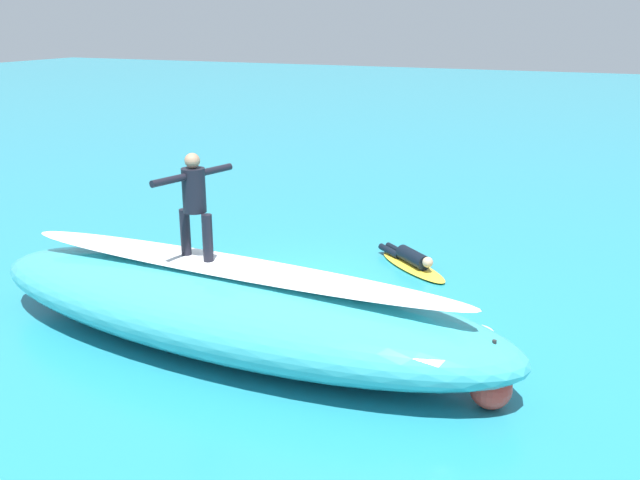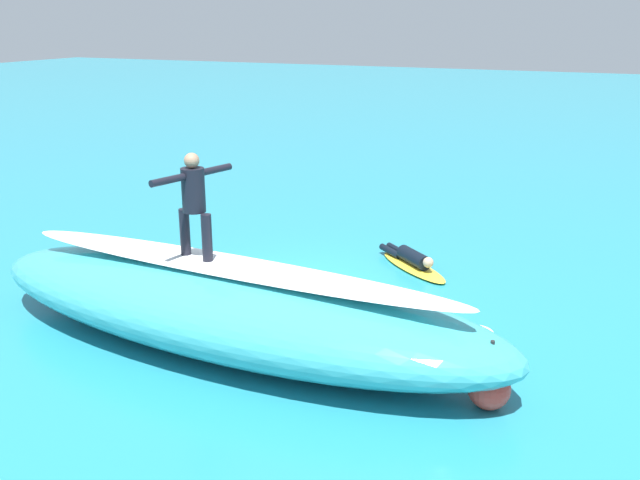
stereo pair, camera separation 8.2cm
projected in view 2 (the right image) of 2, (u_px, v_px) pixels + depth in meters
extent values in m
plane|color=teal|center=(292.00, 289.00, 13.93)|extent=(120.00, 120.00, 0.00)
ellipsoid|color=teal|center=(229.00, 307.00, 11.39)|extent=(9.57, 3.23, 1.33)
ellipsoid|color=white|center=(228.00, 265.00, 11.18)|extent=(8.06, 1.37, 0.08)
ellipsoid|color=#EAE5C6|center=(197.00, 260.00, 11.43)|extent=(2.26, 1.00, 0.07)
cylinder|color=black|center=(185.00, 232.00, 11.46)|extent=(0.16, 0.16, 0.77)
cylinder|color=black|center=(207.00, 238.00, 11.16)|extent=(0.16, 0.16, 0.77)
cylinder|color=black|center=(193.00, 190.00, 11.09)|extent=(0.44, 0.44, 0.70)
sphere|color=tan|center=(192.00, 160.00, 10.94)|extent=(0.24, 0.24, 0.24)
cylinder|color=black|center=(167.00, 180.00, 10.64)|extent=(0.26, 0.63, 0.11)
cylinder|color=black|center=(216.00, 170.00, 11.38)|extent=(0.26, 0.63, 0.11)
ellipsoid|color=yellow|center=(413.00, 267.00, 15.04)|extent=(2.06, 1.87, 0.09)
cylinder|color=black|center=(414.00, 258.00, 14.98)|extent=(0.87, 0.81, 0.31)
sphere|color=tan|center=(428.00, 262.00, 14.50)|extent=(0.22, 0.22, 0.22)
cylinder|color=black|center=(390.00, 251.00, 15.67)|extent=(0.65, 0.58, 0.14)
cylinder|color=black|center=(397.00, 250.00, 15.74)|extent=(0.65, 0.58, 0.14)
sphere|color=red|center=(489.00, 388.00, 9.66)|extent=(0.59, 0.59, 0.59)
cylinder|color=#262626|center=(492.00, 355.00, 9.50)|extent=(0.06, 0.06, 0.41)
ellipsoid|color=white|center=(471.00, 336.00, 11.81)|extent=(0.91, 1.11, 0.09)
ellipsoid|color=white|center=(286.00, 344.00, 11.49)|extent=(1.36, 1.38, 0.10)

